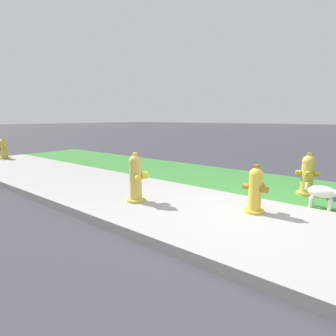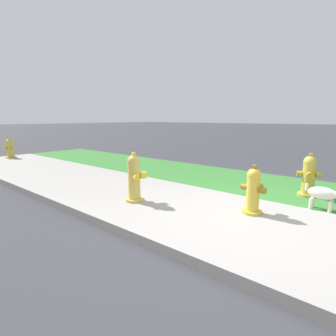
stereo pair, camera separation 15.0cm
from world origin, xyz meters
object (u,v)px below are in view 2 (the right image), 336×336
(fire_hydrant_far_end, at_px, (10,148))
(fire_hydrant_near_corner, at_px, (134,178))
(small_white_dog, at_px, (325,194))
(fire_hydrant_by_grass_verge, at_px, (309,176))
(fire_hydrant_mid_block, at_px, (253,191))

(fire_hydrant_far_end, relative_size, fire_hydrant_near_corner, 0.86)
(fire_hydrant_far_end, xyz_separation_m, small_white_dog, (9.16, 0.95, -0.08))
(fire_hydrant_near_corner, bearing_deg, fire_hydrant_by_grass_verge, 73.98)
(fire_hydrant_near_corner, xyz_separation_m, small_white_dog, (2.47, 1.48, -0.14))
(fire_hydrant_by_grass_verge, bearing_deg, small_white_dog, 102.25)
(fire_hydrant_far_end, relative_size, small_white_dog, 1.25)
(fire_hydrant_by_grass_verge, height_order, fire_hydrant_near_corner, fire_hydrant_near_corner)
(fire_hydrant_near_corner, bearing_deg, small_white_dog, 59.65)
(fire_hydrant_far_end, height_order, fire_hydrant_near_corner, fire_hydrant_near_corner)
(fire_hydrant_by_grass_verge, distance_m, fire_hydrant_far_end, 8.94)
(fire_hydrant_far_end, bearing_deg, small_white_dog, -169.92)
(fire_hydrant_mid_block, relative_size, fire_hydrant_near_corner, 0.87)
(fire_hydrant_mid_block, bearing_deg, small_white_dog, 52.52)
(small_white_dog, bearing_deg, fire_hydrant_far_end, -174.14)
(fire_hydrant_far_end, bearing_deg, fire_hydrant_near_corner, 179.66)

